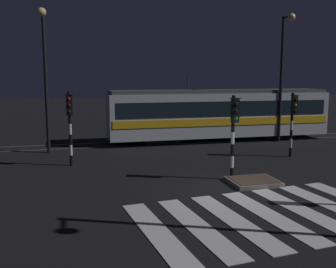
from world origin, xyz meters
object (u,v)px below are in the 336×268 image
(traffic_light_corner_far_left, at_px, (70,117))
(traffic_light_corner_far_right, at_px, (293,115))
(street_lamp_trackside_left, at_px, (45,64))
(street_lamp_trackside_right, at_px, (284,64))
(traffic_light_median_centre, at_px, (234,125))
(tram, at_px, (219,113))

(traffic_light_corner_far_left, xyz_separation_m, traffic_light_corner_far_right, (10.96, -0.67, -0.10))
(street_lamp_trackside_left, xyz_separation_m, street_lamp_trackside_right, (13.98, 0.29, 0.15))
(traffic_light_median_centre, distance_m, street_lamp_trackside_left, 10.78)
(traffic_light_corner_far_left, relative_size, street_lamp_trackside_right, 0.44)
(traffic_light_corner_far_left, height_order, traffic_light_median_centre, traffic_light_corner_far_left)
(traffic_light_corner_far_right, relative_size, tram, 0.23)
(traffic_light_corner_far_right, bearing_deg, traffic_light_corner_far_left, 176.50)
(street_lamp_trackside_right, height_order, tram, street_lamp_trackside_right)
(traffic_light_corner_far_left, height_order, tram, tram)
(traffic_light_corner_far_right, bearing_deg, traffic_light_median_centre, -143.99)
(traffic_light_corner_far_right, distance_m, street_lamp_trackside_right, 5.39)
(traffic_light_median_centre, bearing_deg, tram, 71.99)
(traffic_light_median_centre, relative_size, traffic_light_corner_far_right, 1.03)
(traffic_light_corner_far_left, height_order, street_lamp_trackside_left, street_lamp_trackside_left)
(street_lamp_trackside_right, bearing_deg, street_lamp_trackside_left, -178.82)
(street_lamp_trackside_left, distance_m, street_lamp_trackside_right, 13.98)
(street_lamp_trackside_right, relative_size, tram, 0.54)
(tram, bearing_deg, traffic_light_corner_far_right, -73.61)
(traffic_light_corner_far_left, distance_m, tram, 10.60)
(traffic_light_corner_far_left, xyz_separation_m, traffic_light_median_centre, (6.26, -4.09, -0.03))
(street_lamp_trackside_right, bearing_deg, tram, 156.95)
(traffic_light_corner_far_right, bearing_deg, tram, 106.39)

